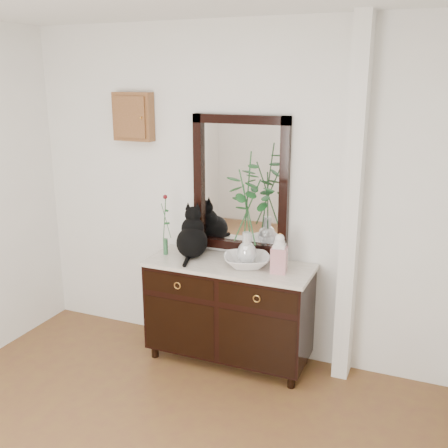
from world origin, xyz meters
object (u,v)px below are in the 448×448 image
at_px(sideboard, 229,307).
at_px(cat, 192,232).
at_px(lotus_bowl, 247,261).
at_px(ginger_jar, 279,253).

relative_size(sideboard, cat, 3.23).
bearing_deg(lotus_bowl, cat, 174.02).
distance_m(lotus_bowl, ginger_jar, 0.29).
distance_m(sideboard, lotus_bowl, 0.45).
xyz_separation_m(sideboard, lotus_bowl, (0.15, -0.01, 0.42)).
bearing_deg(ginger_jar, cat, 174.03).
bearing_deg(lotus_bowl, sideboard, 178.00).
distance_m(cat, ginger_jar, 0.77).
relative_size(lotus_bowl, ginger_jar, 1.16).
height_order(lotus_bowl, ginger_jar, ginger_jar).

